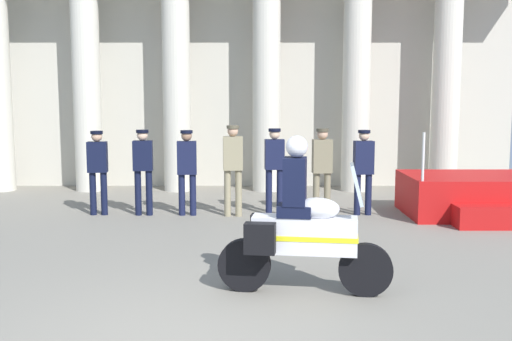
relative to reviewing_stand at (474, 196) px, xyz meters
The scene contains 10 objects.
colonnade_backdrop 6.96m from the reviewing_stand, 144.15° to the left, with size 15.08×1.53×5.91m.
reviewing_stand is the anchor object (origin of this frame).
officer_in_row_0 7.49m from the reviewing_stand, behind, with size 0.40×0.25×1.68m.
officer_in_row_1 6.59m from the reviewing_stand, behind, with size 0.40×0.25×1.70m.
officer_in_row_2 5.72m from the reviewing_stand, behind, with size 0.40×0.25×1.69m.
officer_in_row_3 4.82m from the reviewing_stand, behind, with size 0.40×0.25×1.79m.
officer_in_row_4 4.01m from the reviewing_stand, behind, with size 0.40×0.25×1.72m.
officer_in_row_5 3.09m from the reviewing_stand, behind, with size 0.40×0.25×1.73m.
officer_in_row_6 2.28m from the reviewing_stand, behind, with size 0.40×0.25×1.70m.
motorcycle_with_rider 6.08m from the reviewing_stand, 129.00° to the right, with size 2.09×0.74×1.90m.
Camera 1 is at (0.74, -5.53, 2.36)m, focal length 42.04 mm.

